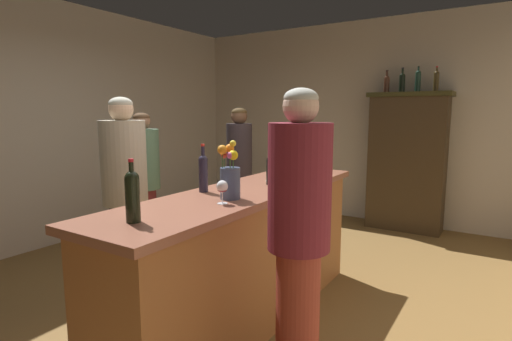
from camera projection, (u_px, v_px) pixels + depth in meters
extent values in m
plane|color=brown|center=(217.00, 305.00, 3.30)|extent=(8.68, 8.68, 0.00)
cube|color=#BEAE97|center=(357.00, 122.00, 5.93)|extent=(5.33, 0.12, 2.88)
cube|color=#BAAC99|center=(28.00, 125.00, 4.50)|extent=(0.12, 6.80, 2.88)
cube|color=#965A2F|center=(245.00, 260.00, 2.99)|extent=(0.58, 2.50, 0.97)
cube|color=brown|center=(245.00, 193.00, 2.92)|extent=(0.65, 2.61, 0.05)
cube|color=#382917|center=(407.00, 162.00, 5.33)|extent=(0.96, 0.36, 1.84)
cube|color=#312D11|center=(410.00, 95.00, 5.20)|extent=(1.04, 0.42, 0.06)
cylinder|color=black|center=(281.00, 165.00, 3.47)|extent=(0.06, 0.06, 0.20)
sphere|color=black|center=(282.00, 154.00, 3.46)|extent=(0.06, 0.06, 0.06)
cylinder|color=black|center=(282.00, 149.00, 3.45)|extent=(0.02, 0.02, 0.09)
cylinder|color=#AC271C|center=(282.00, 143.00, 3.45)|extent=(0.02, 0.02, 0.02)
cylinder|color=#252134|center=(203.00, 176.00, 2.81)|extent=(0.06, 0.06, 0.23)
sphere|color=#252134|center=(203.00, 160.00, 2.80)|extent=(0.06, 0.06, 0.06)
cylinder|color=#252134|center=(203.00, 153.00, 2.79)|extent=(0.02, 0.02, 0.10)
cylinder|color=red|center=(203.00, 145.00, 2.78)|extent=(0.03, 0.03, 0.02)
cylinder|color=#4E3115|center=(291.00, 169.00, 3.23)|extent=(0.07, 0.07, 0.20)
sphere|color=#4E3115|center=(292.00, 157.00, 3.21)|extent=(0.07, 0.07, 0.07)
cylinder|color=#4E3115|center=(292.00, 152.00, 3.21)|extent=(0.02, 0.02, 0.08)
cylinder|color=#AD202C|center=(292.00, 146.00, 3.20)|extent=(0.03, 0.03, 0.02)
cylinder|color=black|center=(133.00, 200.00, 2.04)|extent=(0.07, 0.07, 0.23)
sphere|color=black|center=(132.00, 178.00, 2.02)|extent=(0.07, 0.07, 0.07)
cylinder|color=black|center=(131.00, 170.00, 2.01)|extent=(0.02, 0.02, 0.08)
cylinder|color=red|center=(131.00, 160.00, 2.01)|extent=(0.03, 0.03, 0.02)
cylinder|color=black|center=(270.00, 173.00, 3.10)|extent=(0.06, 0.06, 0.19)
sphere|color=black|center=(270.00, 160.00, 3.09)|extent=(0.06, 0.06, 0.06)
cylinder|color=black|center=(270.00, 155.00, 3.08)|extent=(0.03, 0.03, 0.09)
cylinder|color=black|center=(270.00, 148.00, 3.07)|extent=(0.03, 0.03, 0.02)
cylinder|color=white|center=(222.00, 203.00, 2.46)|extent=(0.06, 0.06, 0.00)
cylinder|color=white|center=(222.00, 198.00, 2.45)|extent=(0.01, 0.01, 0.07)
ellipsoid|color=white|center=(222.00, 186.00, 2.44)|extent=(0.07, 0.07, 0.08)
ellipsoid|color=maroon|center=(222.00, 190.00, 2.45)|extent=(0.06, 0.06, 0.03)
cylinder|color=white|center=(311.00, 171.00, 3.82)|extent=(0.07, 0.07, 0.00)
cylinder|color=white|center=(311.00, 167.00, 3.81)|extent=(0.01, 0.01, 0.08)
ellipsoid|color=white|center=(311.00, 160.00, 3.80)|extent=(0.07, 0.07, 0.06)
cylinder|color=#3C4966|center=(230.00, 183.00, 2.59)|extent=(0.13, 0.13, 0.20)
cylinder|color=#38602D|center=(233.00, 168.00, 2.56)|extent=(0.01, 0.01, 0.16)
sphere|color=yellow|center=(233.00, 155.00, 2.55)|extent=(0.06, 0.06, 0.06)
cylinder|color=#38602D|center=(233.00, 162.00, 2.58)|extent=(0.01, 0.01, 0.24)
sphere|color=yellow|center=(233.00, 144.00, 2.57)|extent=(0.04, 0.04, 0.04)
cylinder|color=#38602D|center=(230.00, 164.00, 2.60)|extent=(0.01, 0.01, 0.21)
sphere|color=orange|center=(230.00, 148.00, 2.58)|extent=(0.06, 0.06, 0.06)
cylinder|color=#38602D|center=(224.00, 168.00, 2.59)|extent=(0.01, 0.01, 0.16)
sphere|color=#D1402B|center=(224.00, 155.00, 2.58)|extent=(0.04, 0.04, 0.04)
cylinder|color=#38602D|center=(222.00, 165.00, 2.56)|extent=(0.01, 0.01, 0.20)
sphere|color=orange|center=(222.00, 150.00, 2.55)|extent=(0.06, 0.06, 0.06)
cylinder|color=#38602D|center=(230.00, 168.00, 2.55)|extent=(0.01, 0.01, 0.16)
sphere|color=#C54E89|center=(230.00, 155.00, 2.54)|extent=(0.04, 0.04, 0.04)
cylinder|color=white|center=(275.00, 181.00, 3.25)|extent=(0.15, 0.15, 0.01)
cylinder|color=#46281A|center=(387.00, 86.00, 5.34)|extent=(0.08, 0.08, 0.19)
sphere|color=#46281A|center=(387.00, 79.00, 5.33)|extent=(0.08, 0.08, 0.08)
cylinder|color=#46281A|center=(387.00, 75.00, 5.32)|extent=(0.03, 0.03, 0.10)
cylinder|color=black|center=(387.00, 71.00, 5.32)|extent=(0.03, 0.03, 0.02)
cylinder|color=black|center=(402.00, 84.00, 5.24)|extent=(0.08, 0.08, 0.21)
sphere|color=black|center=(402.00, 76.00, 5.22)|extent=(0.08, 0.08, 0.08)
cylinder|color=black|center=(403.00, 73.00, 5.22)|extent=(0.03, 0.03, 0.09)
cylinder|color=black|center=(403.00, 68.00, 5.21)|extent=(0.03, 0.03, 0.02)
cylinder|color=#183326|center=(418.00, 83.00, 5.13)|extent=(0.07, 0.07, 0.24)
sphere|color=#183326|center=(418.00, 73.00, 5.11)|extent=(0.07, 0.07, 0.07)
cylinder|color=#183326|center=(418.00, 70.00, 5.11)|extent=(0.02, 0.02, 0.07)
cylinder|color=black|center=(419.00, 67.00, 5.10)|extent=(0.03, 0.03, 0.02)
cylinder|color=#403115|center=(436.00, 83.00, 5.02)|extent=(0.06, 0.06, 0.22)
sphere|color=#403115|center=(437.00, 73.00, 5.00)|extent=(0.06, 0.06, 0.06)
cylinder|color=#403115|center=(437.00, 70.00, 5.00)|extent=(0.03, 0.03, 0.07)
cylinder|color=#AB2629|center=(437.00, 67.00, 4.99)|extent=(0.03, 0.03, 0.02)
cylinder|color=#212F43|center=(128.00, 256.00, 3.22)|extent=(0.25, 0.25, 0.86)
cylinder|color=#B1AB94|center=(124.00, 163.00, 3.11)|extent=(0.35, 0.35, 0.66)
sphere|color=#E0B58F|center=(121.00, 109.00, 3.05)|extent=(0.19, 0.19, 0.19)
ellipsoid|color=#B7B4A1|center=(121.00, 104.00, 3.04)|extent=(0.18, 0.18, 0.10)
cylinder|color=maroon|center=(146.00, 225.00, 4.23)|extent=(0.24, 0.24, 0.79)
cylinder|color=#4C6E54|center=(143.00, 159.00, 4.13)|extent=(0.33, 0.33, 0.62)
sphere|color=#90644A|center=(142.00, 121.00, 4.07)|extent=(0.18, 0.18, 0.18)
ellipsoid|color=#513823|center=(141.00, 117.00, 4.07)|extent=(0.17, 0.17, 0.10)
cylinder|color=navy|center=(240.00, 210.00, 4.83)|extent=(0.22, 0.22, 0.82)
cylinder|color=#2D252A|center=(239.00, 150.00, 4.72)|extent=(0.30, 0.30, 0.63)
sphere|color=brown|center=(239.00, 116.00, 4.66)|extent=(0.19, 0.19, 0.19)
ellipsoid|color=#4C391E|center=(239.00, 112.00, 4.66)|extent=(0.18, 0.18, 0.11)
cylinder|color=maroon|center=(297.00, 327.00, 2.14)|extent=(0.23, 0.23, 0.88)
cylinder|color=maroon|center=(300.00, 187.00, 2.03)|extent=(0.33, 0.33, 0.65)
sphere|color=#D8AF93|center=(301.00, 106.00, 1.97)|extent=(0.18, 0.18, 0.18)
ellipsoid|color=#B1B3A7|center=(301.00, 98.00, 1.97)|extent=(0.17, 0.17, 0.10)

